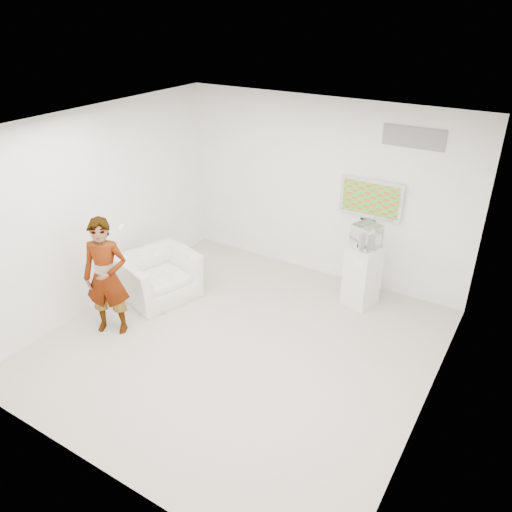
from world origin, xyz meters
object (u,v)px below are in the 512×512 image
at_px(person, 106,277).
at_px(pedestal, 362,275).
at_px(floor_uplight, 376,285).
at_px(armchair, 159,276).
at_px(tv, 371,198).

xyz_separation_m(person, pedestal, (2.79, 2.55, -0.37)).
bearing_deg(floor_uplight, armchair, -146.35).
relative_size(armchair, floor_uplight, 4.56).
bearing_deg(pedestal, floor_uplight, 76.87).
bearing_deg(tv, armchair, -142.37).
bearing_deg(person, floor_uplight, 19.74).
distance_m(person, armchair, 1.18).
distance_m(person, pedestal, 3.80).
bearing_deg(armchair, tv, -34.92).
bearing_deg(floor_uplight, person, -133.83).
bearing_deg(armchair, floor_uplight, -38.90).
distance_m(tv, pedestal, 1.20).
bearing_deg(person, armchair, 65.96).
distance_m(tv, floor_uplight, 1.46).
bearing_deg(pedestal, tv, 106.90).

